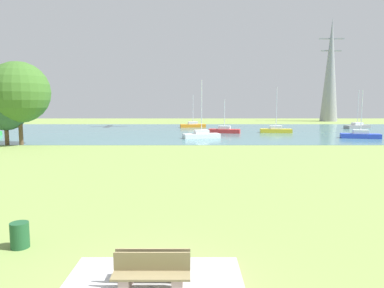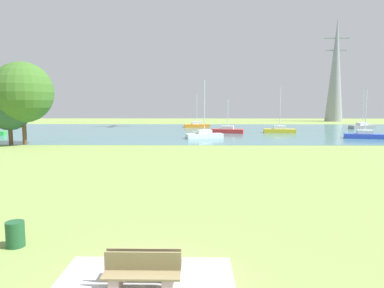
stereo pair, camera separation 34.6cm
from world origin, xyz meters
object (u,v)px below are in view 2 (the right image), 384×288
object	(u,v)px
sailboat_orange	(197,125)
sailboat_white	(204,135)
bench_facing_inland	(142,277)
sailboat_yellow	(280,130)
litter_bin	(15,234)
tree_mid_shore	(22,92)
bench_facing_water	(145,266)
sailboat_blue	(365,135)
electricity_pylon	(336,70)
sailboat_red	(228,130)
tree_east_near	(9,108)
sailboat_gray	(362,126)

from	to	relation	value
sailboat_orange	sailboat_white	world-z (taller)	sailboat_white
bench_facing_inland	sailboat_yellow	size ratio (longest dim) A/B	0.26
litter_bin	tree_mid_shore	distance (m)	31.16
bench_facing_water	tree_mid_shore	world-z (taller)	tree_mid_shore
sailboat_orange	sailboat_white	xyz separation A→B (m)	(1.05, -21.63, 0.02)
sailboat_blue	tree_mid_shore	world-z (taller)	tree_mid_shore
bench_facing_inland	litter_bin	bearing A→B (deg)	147.52
litter_bin	sailboat_white	bearing A→B (deg)	79.44
bench_facing_inland	sailboat_yellow	world-z (taller)	sailboat_yellow
electricity_pylon	sailboat_blue	bearing A→B (deg)	-106.35
litter_bin	electricity_pylon	xyz separation A→B (m)	(40.88, 81.80, 12.71)
sailboat_red	electricity_pylon	world-z (taller)	electricity_pylon
bench_facing_inland	sailboat_red	xyz separation A→B (m)	(5.89, 46.40, -0.03)
sailboat_yellow	electricity_pylon	bearing A→B (deg)	59.12
sailboat_yellow	tree_east_near	world-z (taller)	sailboat_yellow
sailboat_red	sailboat_yellow	xyz separation A→B (m)	(8.05, 0.50, 0.02)
sailboat_orange	electricity_pylon	xyz separation A→B (m)	(35.36, 24.94, 12.66)
sailboat_yellow	sailboat_orange	bearing A→B (deg)	135.13
bench_facing_inland	sailboat_gray	xyz separation A→B (m)	(31.02, 56.62, -0.01)
bench_facing_water	bench_facing_inland	size ratio (longest dim) A/B	1.00
sailboat_orange	sailboat_white	size ratio (longest dim) A/B	0.83
bench_facing_water	sailboat_yellow	size ratio (longest dim) A/B	0.26
sailboat_orange	tree_east_near	size ratio (longest dim) A/B	0.96
bench_facing_water	electricity_pylon	bearing A→B (deg)	66.54
sailboat_white	sailboat_blue	xyz separation A→B (m)	(20.63, -0.03, -0.01)
tree_east_near	tree_mid_shore	size ratio (longest dim) A/B	0.72
sailboat_red	electricity_pylon	distance (m)	50.55
sailboat_yellow	sailboat_gray	bearing A→B (deg)	29.65
tree_east_near	sailboat_blue	bearing A→B (deg)	10.22
sailboat_red	litter_bin	bearing A→B (deg)	-103.27
litter_bin	sailboat_blue	bearing A→B (deg)	52.31
sailboat_orange	sailboat_blue	bearing A→B (deg)	-44.97
bench_facing_inland	sailboat_blue	bearing A→B (deg)	59.03
sailboat_blue	sailboat_yellow	xyz separation A→B (m)	(-8.87, 8.90, 0.01)
litter_bin	sailboat_red	size ratio (longest dim) A/B	0.16
tree_east_near	sailboat_gray	bearing A→B (deg)	27.57
bench_facing_inland	sailboat_red	world-z (taller)	sailboat_red
sailboat_red	tree_east_near	xyz separation A→B (m)	(-25.03, -15.97, 3.55)
tree_mid_shore	bench_facing_water	bearing A→B (deg)	-59.53
tree_east_near	sailboat_red	bearing A→B (deg)	32.53
sailboat_blue	sailboat_yellow	size ratio (longest dim) A/B	0.89
bench_facing_inland	sailboat_orange	distance (m)	59.67
sailboat_gray	tree_east_near	xyz separation A→B (m)	(-50.16, -26.18, 3.53)
sailboat_red	tree_east_near	bearing A→B (deg)	-147.47
sailboat_orange	sailboat_gray	world-z (taller)	sailboat_gray
sailboat_blue	sailboat_yellow	distance (m)	12.56
litter_bin	sailboat_yellow	size ratio (longest dim) A/B	0.11
litter_bin	sailboat_red	distance (m)	44.80
bench_facing_inland	sailboat_blue	xyz separation A→B (m)	(22.81, 38.00, -0.02)
litter_bin	sailboat_blue	distance (m)	44.49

